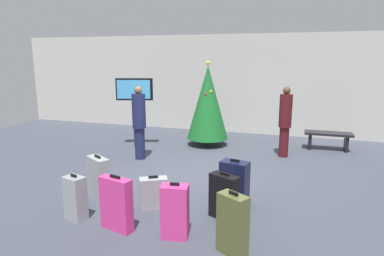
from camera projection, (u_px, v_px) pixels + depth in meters
name	position (u px, v px, depth m)	size (l,w,h in m)	color
ground_plane	(200.00, 172.00, 7.28)	(16.00, 16.00, 0.00)	#424754
back_wall	(237.00, 84.00, 10.90)	(16.00, 0.20, 3.18)	beige
holiday_tree	(208.00, 102.00, 9.31)	(1.15, 1.15, 2.36)	#4C3319
flight_info_kiosk	(135.00, 98.00, 9.10)	(0.98, 0.36, 1.90)	#333338
waiting_bench	(328.00, 137.00, 8.98)	(1.22, 0.44, 0.48)	black
traveller_0	(285.00, 120.00, 8.25)	(0.42, 0.42, 1.75)	#4C1419
traveller_1	(139.00, 121.00, 8.06)	(0.46, 0.46, 1.79)	#1E234C
suitcase_0	(116.00, 204.00, 4.79)	(0.53, 0.29, 0.82)	#E5388C
suitcase_1	(233.00, 224.00, 4.19)	(0.43, 0.37, 0.84)	#59602D
suitcase_2	(154.00, 193.00, 5.52)	(0.50, 0.40, 0.55)	#9EA0A5
suitcase_3	(224.00, 197.00, 5.13)	(0.50, 0.37, 0.75)	black
suitcase_4	(234.00, 182.00, 5.74)	(0.52, 0.37, 0.76)	#141938
suitcase_5	(99.00, 179.00, 5.82)	(0.53, 0.42, 0.80)	#9EA0A5
suitcase_6	(75.00, 198.00, 5.11)	(0.37, 0.29, 0.73)	#9EA0A5
suitcase_7	(175.00, 212.00, 4.58)	(0.40, 0.29, 0.80)	#E5388C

